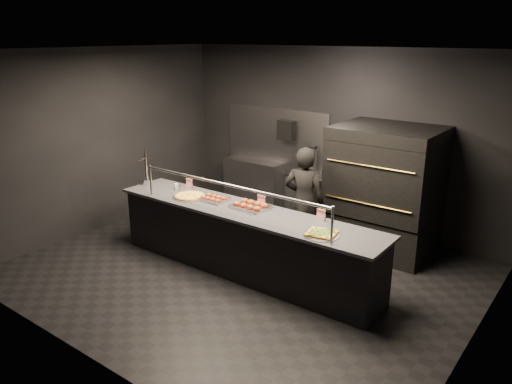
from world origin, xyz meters
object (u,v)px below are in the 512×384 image
at_px(prep_shelf, 253,183).
at_px(trash_bin, 314,200).
at_px(round_pizza, 190,196).
at_px(fire_extinguisher, 313,161).
at_px(slider_tray_a, 213,198).
at_px(beer_tap, 147,174).
at_px(square_pizza, 322,234).
at_px(service_counter, 244,241).
at_px(towel_dispenser, 287,130).
at_px(slider_tray_b, 251,206).
at_px(worker, 304,201).
at_px(pizza_oven, 385,189).

distance_m(prep_shelf, trash_bin, 1.40).
distance_m(round_pizza, trash_bin, 2.44).
distance_m(fire_extinguisher, slider_tray_a, 2.36).
bearing_deg(beer_tap, square_pizza, -2.84).
distance_m(service_counter, towel_dispenser, 2.78).
height_order(slider_tray_b, square_pizza, slider_tray_b).
xyz_separation_m(fire_extinguisher, beer_tap, (-1.60, -2.39, 0.03)).
height_order(fire_extinguisher, slider_tray_a, fire_extinguisher).
distance_m(service_counter, fire_extinguisher, 2.50).
bearing_deg(service_counter, square_pizza, -6.61).
bearing_deg(slider_tray_b, worker, 72.18).
bearing_deg(prep_shelf, worker, -33.83).
relative_size(prep_shelf, round_pizza, 2.34).
distance_m(prep_shelf, slider_tray_b, 2.78).
bearing_deg(prep_shelf, service_counter, -55.41).
xyz_separation_m(towel_dispenser, fire_extinguisher, (0.55, 0.01, -0.49)).
height_order(prep_shelf, trash_bin, prep_shelf).
distance_m(pizza_oven, prep_shelf, 2.88).
bearing_deg(slider_tray_b, square_pizza, -12.08).
bearing_deg(slider_tray_b, slider_tray_a, -174.32).
distance_m(service_counter, square_pizza, 1.38).
distance_m(slider_tray_a, worker, 1.35).
height_order(towel_dispenser, slider_tray_b, towel_dispenser).
xyz_separation_m(square_pizza, worker, (-0.97, 1.18, -0.11)).
bearing_deg(beer_tap, slider_tray_b, 3.19).
xyz_separation_m(towel_dispenser, trash_bin, (0.70, -0.17, -1.13)).
height_order(beer_tap, slider_tray_b, beer_tap).
xyz_separation_m(service_counter, pizza_oven, (1.20, 1.90, 0.50)).
xyz_separation_m(fire_extinguisher, round_pizza, (-0.61, -2.45, -0.12)).
relative_size(slider_tray_a, worker, 0.26).
xyz_separation_m(pizza_oven, slider_tray_a, (-1.80, -1.84, -0.02)).
relative_size(fire_extinguisher, round_pizza, 0.98).
bearing_deg(slider_tray_a, square_pizza, -6.30).
distance_m(slider_tray_b, worker, 0.97).
distance_m(slider_tray_b, square_pizza, 1.29).
height_order(towel_dispenser, slider_tray_a, towel_dispenser).
xyz_separation_m(service_counter, beer_tap, (-1.95, 0.01, 0.63)).
xyz_separation_m(round_pizza, trash_bin, (0.76, 2.27, -0.51)).
distance_m(pizza_oven, round_pizza, 2.91).
bearing_deg(round_pizza, worker, 40.24).
relative_size(square_pizza, worker, 0.26).
xyz_separation_m(pizza_oven, square_pizza, (0.09, -2.05, -0.03)).
distance_m(pizza_oven, beer_tap, 3.67).
height_order(service_counter, round_pizza, service_counter).
bearing_deg(prep_shelf, towel_dispenser, 5.71).
height_order(prep_shelf, round_pizza, round_pizza).
height_order(pizza_oven, prep_shelf, pizza_oven).
bearing_deg(towel_dispenser, prep_shelf, -174.29).
relative_size(service_counter, square_pizza, 9.56).
bearing_deg(prep_shelf, slider_tray_b, -53.56).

